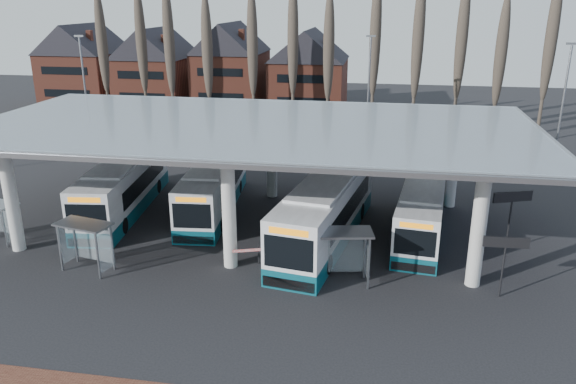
% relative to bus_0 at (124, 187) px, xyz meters
% --- Properties ---
extents(ground, '(140.00, 140.00, 0.00)m').
position_rel_bus_0_xyz_m(ground, '(8.90, -9.26, -1.58)').
color(ground, black).
rests_on(ground, ground).
extents(station_canopy, '(32.00, 16.00, 6.34)m').
position_rel_bus_0_xyz_m(station_canopy, '(8.90, -1.26, 4.10)').
color(station_canopy, silver).
rests_on(station_canopy, ground).
extents(poplar_row, '(45.10, 1.10, 14.50)m').
position_rel_bus_0_xyz_m(poplar_row, '(8.90, 23.74, 7.20)').
color(poplar_row, '#473D33').
rests_on(poplar_row, ground).
extents(townhouse_row, '(36.80, 10.30, 12.25)m').
position_rel_bus_0_xyz_m(townhouse_row, '(-6.85, 34.74, 4.36)').
color(townhouse_row, brown).
rests_on(townhouse_row, ground).
extents(lamp_post_a, '(0.80, 0.16, 10.17)m').
position_rel_bus_0_xyz_m(lamp_post_a, '(-9.10, 12.74, 3.76)').
color(lamp_post_a, slate).
rests_on(lamp_post_a, ground).
extents(lamp_post_b, '(0.80, 0.16, 10.17)m').
position_rel_bus_0_xyz_m(lamp_post_b, '(14.90, 16.74, 3.76)').
color(lamp_post_b, slate).
rests_on(lamp_post_b, ground).
extents(lamp_post_c, '(0.80, 0.16, 10.17)m').
position_rel_bus_0_xyz_m(lamp_post_c, '(28.90, 10.74, 3.76)').
color(lamp_post_c, slate).
rests_on(lamp_post_c, ground).
extents(bus_0, '(3.94, 12.26, 3.35)m').
position_rel_bus_0_xyz_m(bus_0, '(0.00, 0.00, 0.00)').
color(bus_0, white).
rests_on(bus_0, ground).
extents(bus_1, '(3.48, 11.66, 3.19)m').
position_rel_bus_0_xyz_m(bus_1, '(5.67, 1.08, -0.07)').
color(bus_1, white).
rests_on(bus_1, ground).
extents(bus_2, '(4.82, 13.12, 3.57)m').
position_rel_bus_0_xyz_m(bus_2, '(13.35, -2.53, 0.10)').
color(bus_2, white).
rests_on(bus_2, ground).
extents(bus_3, '(3.62, 11.08, 3.02)m').
position_rel_bus_0_xyz_m(bus_3, '(18.78, -0.62, -0.15)').
color(bus_3, white).
rests_on(bus_3, ground).
extents(shelter_1, '(2.99, 1.94, 2.56)m').
position_rel_bus_0_xyz_m(shelter_1, '(1.93, -8.30, 0.28)').
color(shelter_1, gray).
rests_on(shelter_1, ground).
extents(shelter_2, '(3.17, 2.01, 2.73)m').
position_rel_bus_0_xyz_m(shelter_2, '(14.57, -7.58, 0.41)').
color(shelter_2, gray).
rests_on(shelter_2, ground).
extents(info_sign_0, '(2.01, 0.19, 2.99)m').
position_rel_bus_0_xyz_m(info_sign_0, '(21.98, -7.75, 0.93)').
color(info_sign_0, black).
rests_on(info_sign_0, ground).
extents(info_sign_1, '(2.15, 0.94, 3.36)m').
position_rel_bus_0_xyz_m(info_sign_1, '(23.28, -2.31, 1.24)').
color(info_sign_1, black).
rests_on(info_sign_1, ground).
extents(barrier, '(2.33, 1.03, 1.21)m').
position_rel_bus_0_xyz_m(barrier, '(10.28, -6.72, -0.64)').
color(barrier, black).
rests_on(barrier, ground).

